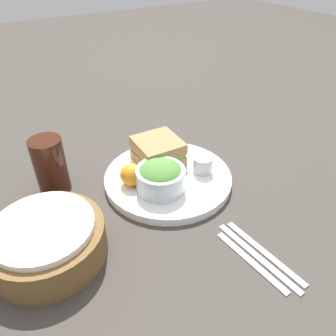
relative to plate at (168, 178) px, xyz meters
name	(u,v)px	position (x,y,z in m)	size (l,w,h in m)	color
ground_plane	(168,181)	(0.00, 0.00, -0.01)	(4.00, 4.00, 0.00)	#3D3833
plate	(168,178)	(0.00, 0.00, 0.00)	(0.30, 0.30, 0.02)	white
sandwich	(158,151)	(0.06, -0.01, 0.04)	(0.11, 0.11, 0.06)	#A37A4C
salad_bowl	(160,177)	(-0.03, 0.04, 0.04)	(0.11, 0.11, 0.07)	silver
dressing_cup	(203,165)	(-0.03, -0.08, 0.03)	(0.05, 0.05, 0.04)	#B7B7BC
orange_wedge	(132,175)	(0.01, 0.09, 0.04)	(0.05, 0.05, 0.05)	orange
drink_glass	(50,166)	(0.11, 0.24, 0.06)	(0.07, 0.07, 0.13)	#38190F
bread_basket	(47,241)	(-0.08, 0.30, 0.03)	(0.21, 0.21, 0.08)	brown
fork	(264,252)	(-0.27, -0.04, -0.01)	(0.18, 0.01, 0.01)	#B2B2B7
knife	(258,256)	(-0.28, -0.02, -0.01)	(0.19, 0.01, 0.01)	#B2B2B7
spoon	(251,261)	(-0.28, -0.01, -0.01)	(0.16, 0.01, 0.01)	#B2B2B7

